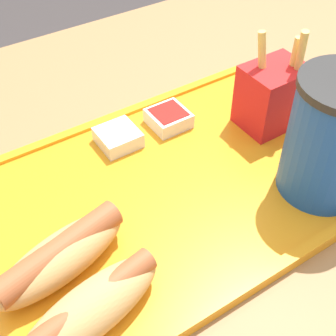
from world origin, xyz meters
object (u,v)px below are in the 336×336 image
hot_dog_far (92,308)px  fries_carton (273,95)px  hot_dog_near (60,254)px  sauce_cup_ketchup (169,118)px  sauce_cup_mayo (118,137)px  soda_cup (333,138)px

hot_dog_far → fries_carton: 0.33m
hot_dog_near → sauce_cup_ketchup: size_ratio=3.12×
hot_dog_far → fries_carton: bearing=-158.0°
hot_dog_near → sauce_cup_ketchup: hot_dog_near is taller
hot_dog_near → sauce_cup_mayo: hot_dog_near is taller
hot_dog_near → sauce_cup_ketchup: bearing=-147.8°
hot_dog_far → sauce_cup_mayo: bearing=-124.0°
sauce_cup_mayo → soda_cup: bearing=129.5°
soda_cup → hot_dog_far: size_ratio=1.17×
sauce_cup_ketchup → fries_carton: bearing=149.0°
hot_dog_far → hot_dog_near: hot_dog_near is taller
hot_dog_far → sauce_cup_ketchup: bearing=-136.6°
hot_dog_near → sauce_cup_mayo: bearing=-135.3°
hot_dog_far → hot_dog_near: bearing=-90.0°
sauce_cup_ketchup → sauce_cup_mayo: bearing=-1.9°
sauce_cup_mayo → sauce_cup_ketchup: (-0.07, 0.00, 0.00)m
sauce_cup_mayo → sauce_cup_ketchup: same height
fries_carton → sauce_cup_ketchup: fries_carton is taller
fries_carton → sauce_cup_mayo: bearing=-20.6°
fries_carton → sauce_cup_ketchup: 0.13m
hot_dog_far → fries_carton: size_ratio=1.11×
hot_dog_far → hot_dog_near: size_ratio=1.00×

